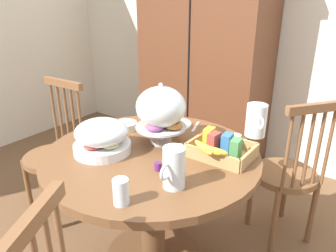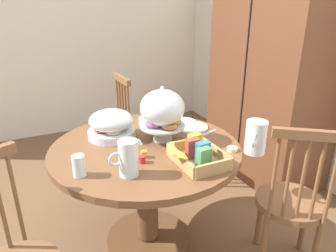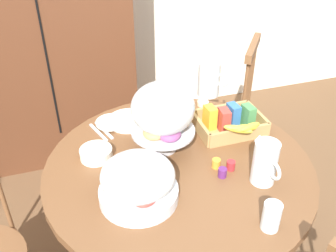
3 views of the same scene
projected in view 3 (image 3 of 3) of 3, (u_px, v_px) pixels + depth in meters
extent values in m
cube|color=brown|center=(41.00, 24.00, 2.48)|extent=(1.10, 0.56, 1.90)
cube|color=black|center=(40.00, 24.00, 2.20)|extent=(0.01, 0.01, 1.52)
cylinder|color=brown|center=(179.00, 168.00, 1.64)|extent=(1.14, 1.14, 0.04)
cylinder|color=brown|center=(178.00, 222.00, 1.83)|extent=(0.14, 0.14, 0.63)
cylinder|color=brown|center=(219.00, 118.00, 2.48)|extent=(0.40, 0.40, 0.04)
cylinder|color=brown|center=(201.00, 131.00, 2.75)|extent=(0.04, 0.04, 0.45)
cylinder|color=brown|center=(191.00, 154.00, 2.53)|extent=(0.04, 0.04, 0.45)
cylinder|color=brown|center=(240.00, 138.00, 2.67)|extent=(0.04, 0.04, 0.45)
cylinder|color=brown|center=(233.00, 162.00, 2.45)|extent=(0.04, 0.04, 0.45)
cylinder|color=brown|center=(251.00, 79.00, 2.41)|extent=(0.02, 0.02, 0.48)
cylinder|color=brown|center=(250.00, 83.00, 2.35)|extent=(0.02, 0.02, 0.48)
cylinder|color=brown|center=(248.00, 89.00, 2.30)|extent=(0.02, 0.02, 0.48)
cylinder|color=brown|center=(246.00, 94.00, 2.24)|extent=(0.02, 0.02, 0.48)
cylinder|color=brown|center=(244.00, 100.00, 2.19)|extent=(0.02, 0.02, 0.48)
cube|color=brown|center=(253.00, 48.00, 2.15)|extent=(0.24, 0.31, 0.05)
cylinder|color=silver|center=(163.00, 147.00, 1.72)|extent=(0.12, 0.12, 0.02)
cylinder|color=silver|center=(163.00, 140.00, 1.70)|extent=(0.03, 0.03, 0.09)
cylinder|color=silver|center=(163.00, 131.00, 1.67)|extent=(0.28, 0.28, 0.01)
torus|color=#B27033|center=(179.00, 122.00, 1.68)|extent=(0.10, 0.10, 0.03)
torus|color=#D19347|center=(160.00, 117.00, 1.72)|extent=(0.10, 0.10, 0.03)
torus|color=#935628|center=(156.00, 125.00, 1.66)|extent=(0.10, 0.10, 0.03)
torus|color=tan|center=(154.00, 133.00, 1.62)|extent=(0.10, 0.10, 0.03)
torus|color=#994C84|center=(170.00, 134.00, 1.61)|extent=(0.10, 0.10, 0.03)
ellipsoid|color=silver|center=(163.00, 108.00, 1.60)|extent=(0.27, 0.27, 0.22)
sphere|color=silver|center=(163.00, 82.00, 1.54)|extent=(0.02, 0.02, 0.02)
cylinder|color=silver|center=(139.00, 194.00, 1.45)|extent=(0.30, 0.30, 0.05)
ellipsoid|color=beige|center=(156.00, 184.00, 1.44)|extent=(0.09, 0.09, 0.03)
ellipsoid|color=#8CBF59|center=(132.00, 175.00, 1.48)|extent=(0.09, 0.09, 0.03)
ellipsoid|color=#6B2D4C|center=(121.00, 192.00, 1.40)|extent=(0.09, 0.09, 0.03)
ellipsoid|color=#CC3D33|center=(144.00, 198.00, 1.37)|extent=(0.09, 0.09, 0.03)
ellipsoid|color=silver|center=(138.00, 175.00, 1.40)|extent=(0.28, 0.28, 0.13)
cylinder|color=silver|center=(265.00, 163.00, 1.49)|extent=(0.10, 0.10, 0.19)
cylinder|color=orange|center=(264.00, 168.00, 1.51)|extent=(0.09, 0.09, 0.13)
cone|color=silver|center=(259.00, 138.00, 1.50)|extent=(0.04, 0.04, 0.03)
torus|color=silver|center=(275.00, 171.00, 1.44)|extent=(0.02, 0.07, 0.07)
cylinder|color=silver|center=(209.00, 79.00, 2.09)|extent=(0.12, 0.12, 0.19)
cylinder|color=white|center=(209.00, 83.00, 2.10)|extent=(0.10, 0.10, 0.13)
cone|color=silver|center=(198.00, 62.00, 2.07)|extent=(0.05, 0.05, 0.03)
torus|color=silver|center=(222.00, 80.00, 2.05)|extent=(0.06, 0.06, 0.07)
cube|color=tan|center=(229.00, 128.00, 1.85)|extent=(0.30, 0.22, 0.01)
cube|color=tan|center=(240.00, 135.00, 1.75)|extent=(0.30, 0.02, 0.07)
cube|color=tan|center=(220.00, 111.00, 1.92)|extent=(0.30, 0.02, 0.07)
cube|color=tan|center=(200.00, 128.00, 1.79)|extent=(0.02, 0.22, 0.07)
cube|color=tan|center=(257.00, 118.00, 1.87)|extent=(0.02, 0.22, 0.07)
cube|color=gold|center=(210.00, 117.00, 1.81)|extent=(0.05, 0.07, 0.11)
cube|color=#B23D33|center=(224.00, 120.00, 1.79)|extent=(0.05, 0.07, 0.11)
cube|color=#336BAD|center=(233.00, 115.00, 1.83)|extent=(0.05, 0.07, 0.11)
cube|color=#47894C|center=(248.00, 116.00, 1.82)|extent=(0.05, 0.07, 0.11)
ellipsoid|color=yellow|center=(238.00, 129.00, 1.68)|extent=(0.14, 0.08, 0.05)
ellipsoid|color=yellow|center=(244.00, 128.00, 1.69)|extent=(0.13, 0.03, 0.05)
ellipsoid|color=yellow|center=(250.00, 127.00, 1.70)|extent=(0.14, 0.08, 0.05)
cylinder|color=white|center=(129.00, 120.00, 1.90)|extent=(0.22, 0.22, 0.01)
cylinder|color=white|center=(111.00, 122.00, 1.87)|extent=(0.15, 0.15, 0.01)
cylinder|color=white|center=(96.00, 153.00, 1.66)|extent=(0.14, 0.14, 0.04)
cylinder|color=silver|center=(271.00, 216.00, 1.31)|extent=(0.06, 0.06, 0.11)
cylinder|color=beige|center=(203.00, 103.00, 2.03)|extent=(0.06, 0.06, 0.02)
cylinder|color=#B7282D|center=(231.00, 165.00, 1.59)|extent=(0.04, 0.04, 0.04)
cylinder|color=orange|center=(216.00, 163.00, 1.60)|extent=(0.04, 0.04, 0.04)
cylinder|color=#5B2366|center=(222.00, 172.00, 1.55)|extent=(0.04, 0.04, 0.04)
cube|color=silver|center=(104.00, 130.00, 1.84)|extent=(0.07, 0.17, 0.01)
cube|color=silver|center=(98.00, 132.00, 1.82)|extent=(0.07, 0.17, 0.01)
cube|color=silver|center=(153.00, 112.00, 1.97)|extent=(0.07, 0.17, 0.01)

